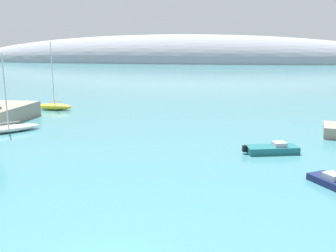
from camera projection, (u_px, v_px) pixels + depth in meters
name	position (u px, v px, depth m)	size (l,w,h in m)	color
distant_ridge	(178.00, 62.00, 237.56)	(286.93, 50.52, 34.81)	#999EA8
sailboat_yellow_near_shore	(55.00, 106.00, 61.59)	(5.90, 1.92, 11.00)	yellow
sailboat_white_mid_mooring	(9.00, 128.00, 45.65)	(6.54, 6.73, 9.59)	white
motorboat_teal_alongside_breakwater	(272.00, 149.00, 36.85)	(5.61, 3.25, 1.08)	#1E6B70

